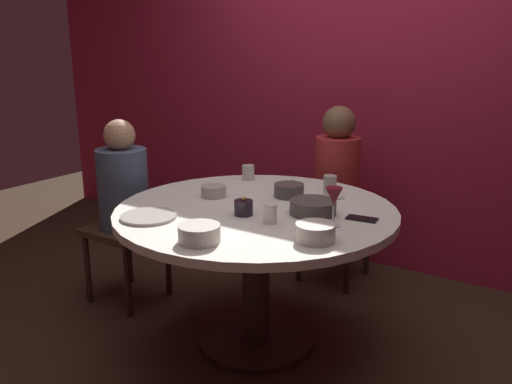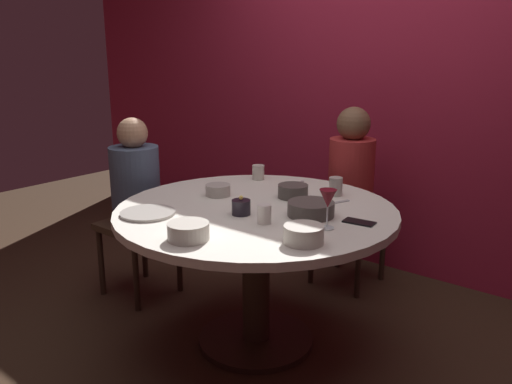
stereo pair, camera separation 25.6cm
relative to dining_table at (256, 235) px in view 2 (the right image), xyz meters
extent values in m
plane|color=#382619|center=(0.00, 0.00, -0.60)|extent=(8.00, 8.00, 0.00)
cube|color=maroon|center=(0.00, 1.41, 0.70)|extent=(6.00, 0.10, 2.60)
cylinder|color=silver|center=(0.00, 0.00, 0.13)|extent=(1.39, 1.39, 0.04)
cylinder|color=#332319|center=(0.00, 0.00, -0.24)|extent=(0.14, 0.14, 0.70)
cylinder|color=#2D2116|center=(0.00, 0.00, -0.58)|extent=(0.60, 0.60, 0.03)
cube|color=#3F2D1E|center=(-0.93, 0.00, -0.15)|extent=(0.40, 0.40, 0.04)
cylinder|color=#475670|center=(-0.93, 0.00, 0.11)|extent=(0.29, 0.29, 0.47)
sphere|color=tan|center=(-0.93, 0.00, 0.42)|extent=(0.18, 0.18, 0.18)
cylinder|color=#332319|center=(-1.10, -0.17, -0.38)|extent=(0.04, 0.04, 0.43)
cylinder|color=#332319|center=(-0.76, -0.17, -0.38)|extent=(0.04, 0.04, 0.43)
cylinder|color=#332319|center=(-1.10, 0.17, -0.38)|extent=(0.04, 0.04, 0.43)
cylinder|color=#332319|center=(-0.76, 0.17, -0.38)|extent=(0.04, 0.04, 0.43)
cube|color=#3F2D1E|center=(0.00, 0.96, -0.15)|extent=(0.40, 0.40, 0.04)
cylinder|color=#B22D2D|center=(0.00, 0.96, 0.12)|extent=(0.29, 0.29, 0.49)
sphere|color=brown|center=(0.00, 0.96, 0.45)|extent=(0.21, 0.21, 0.21)
cylinder|color=#332319|center=(-0.17, 1.13, -0.38)|extent=(0.04, 0.04, 0.43)
cylinder|color=#332319|center=(-0.17, 0.79, -0.38)|extent=(0.04, 0.04, 0.43)
cylinder|color=#332319|center=(0.17, 1.13, -0.38)|extent=(0.04, 0.04, 0.43)
cylinder|color=#332319|center=(0.17, 0.79, -0.38)|extent=(0.04, 0.04, 0.43)
cylinder|color=black|center=(0.01, -0.13, 0.18)|extent=(0.09, 0.09, 0.07)
sphere|color=#F9D159|center=(0.01, -0.13, 0.23)|extent=(0.02, 0.02, 0.02)
cylinder|color=silver|center=(0.43, -0.05, 0.15)|extent=(0.06, 0.06, 0.01)
cylinder|color=silver|center=(0.43, -0.05, 0.20)|extent=(0.01, 0.01, 0.09)
cone|color=maroon|center=(0.43, -0.05, 0.28)|extent=(0.08, 0.08, 0.08)
cylinder|color=#B2ADA3|center=(-0.33, -0.41, 0.15)|extent=(0.26, 0.26, 0.01)
cube|color=black|center=(0.51, 0.11, 0.15)|extent=(0.15, 0.08, 0.01)
cylinder|color=beige|center=(0.45, -0.26, 0.18)|extent=(0.16, 0.16, 0.07)
cylinder|color=#4C4742|center=(0.28, 0.06, 0.18)|extent=(0.22, 0.22, 0.07)
cylinder|color=#B2ADA3|center=(-0.30, 0.05, 0.18)|extent=(0.13, 0.13, 0.06)
cylinder|color=#4C4742|center=(0.04, 0.26, 0.18)|extent=(0.16, 0.16, 0.07)
cylinder|color=beige|center=(0.06, -0.52, 0.18)|extent=(0.17, 0.17, 0.07)
cylinder|color=silver|center=(0.18, -0.16, 0.19)|extent=(0.06, 0.06, 0.09)
cylinder|color=beige|center=(-0.35, 0.46, 0.19)|extent=(0.07, 0.07, 0.09)
cylinder|color=#B2ADA3|center=(0.19, 0.44, 0.19)|extent=(0.07, 0.07, 0.10)
cube|color=#B7B7BC|center=(-0.08, 0.49, 0.15)|extent=(0.08, 0.17, 0.01)
cube|color=#B7B7BC|center=(0.27, 0.31, 0.15)|extent=(0.08, 0.17, 0.01)
camera|label=1|loc=(1.34, -2.08, 0.90)|focal=36.86mm
camera|label=2|loc=(1.55, -1.93, 0.90)|focal=36.86mm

